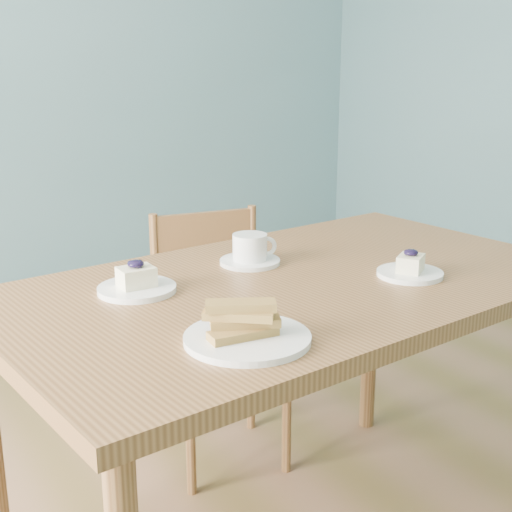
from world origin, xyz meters
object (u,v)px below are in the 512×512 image
(biscotti_plate, at_px, (247,330))
(coffee_cup, at_px, (250,251))
(cheesecake_plate_far, at_px, (137,284))
(cheesecake_plate_near, at_px, (410,269))
(dining_table, at_px, (294,310))
(dining_chair, at_px, (218,338))

(biscotti_plate, bearing_deg, coffee_cup, 57.82)
(cheesecake_plate_far, xyz_separation_m, biscotti_plate, (0.06, -0.39, 0.00))
(cheesecake_plate_far, height_order, biscotti_plate, biscotti_plate)
(coffee_cup, distance_m, biscotti_plate, 0.53)
(cheesecake_plate_near, xyz_separation_m, coffee_cup, (-0.28, 0.30, 0.02))
(cheesecake_plate_far, relative_size, coffee_cup, 1.15)
(coffee_cup, relative_size, biscotti_plate, 0.64)
(dining_table, height_order, biscotti_plate, biscotti_plate)
(dining_table, height_order, cheesecake_plate_far, cheesecake_plate_far)
(dining_table, bearing_deg, cheesecake_plate_near, -30.98)
(biscotti_plate, bearing_deg, cheesecake_plate_far, 99.32)
(dining_chair, relative_size, biscotti_plate, 3.32)
(cheesecake_plate_near, bearing_deg, dining_chair, 105.67)
(dining_table, distance_m, cheesecake_plate_near, 0.31)
(dining_table, height_order, dining_chair, dining_chair)
(cheesecake_plate_near, xyz_separation_m, cheesecake_plate_far, (-0.63, 0.25, 0.00))
(dining_chair, height_order, biscotti_plate, biscotti_plate)
(dining_table, height_order, cheesecake_plate_near, cheesecake_plate_near)
(dining_table, bearing_deg, biscotti_plate, -143.87)
(dining_table, relative_size, cheesecake_plate_near, 9.29)
(dining_table, relative_size, biscotti_plate, 6.17)
(dining_table, height_order, coffee_cup, coffee_cup)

